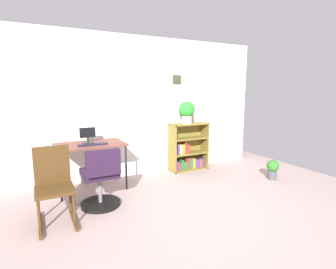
{
  "coord_description": "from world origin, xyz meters",
  "views": [
    {
      "loc": [
        -1.58,
        -2.27,
        1.53
      ],
      "look_at": [
        0.3,
        1.34,
        0.84
      ],
      "focal_mm": 28.03,
      "sensor_mm": 36.0,
      "label": 1
    }
  ],
  "objects_px": {
    "keyboard": "(93,145)",
    "potted_plant_floor": "(273,168)",
    "bookshelf_low": "(187,149)",
    "desk": "(90,147)",
    "rocking_chair": "(54,184)",
    "office_chair": "(101,182)",
    "monitor": "(88,136)",
    "potted_plant_on_shelf": "(187,111)"
  },
  "relations": [
    {
      "from": "keyboard",
      "to": "potted_plant_floor",
      "type": "height_order",
      "value": "keyboard"
    },
    {
      "from": "bookshelf_low",
      "to": "desk",
      "type": "bearing_deg",
      "value": -173.63
    },
    {
      "from": "rocking_chair",
      "to": "potted_plant_floor",
      "type": "relative_size",
      "value": 2.58
    },
    {
      "from": "desk",
      "to": "bookshelf_low",
      "type": "height_order",
      "value": "bookshelf_low"
    },
    {
      "from": "keyboard",
      "to": "office_chair",
      "type": "bearing_deg",
      "value": -93.82
    },
    {
      "from": "desk",
      "to": "keyboard",
      "type": "bearing_deg",
      "value": -83.17
    },
    {
      "from": "rocking_chair",
      "to": "bookshelf_low",
      "type": "bearing_deg",
      "value": 22.57
    },
    {
      "from": "monitor",
      "to": "bookshelf_low",
      "type": "bearing_deg",
      "value": 4.42
    },
    {
      "from": "bookshelf_low",
      "to": "potted_plant_floor",
      "type": "bearing_deg",
      "value": -50.06
    },
    {
      "from": "monitor",
      "to": "potted_plant_floor",
      "type": "bearing_deg",
      "value": -19.94
    },
    {
      "from": "potted_plant_on_shelf",
      "to": "rocking_chair",
      "type": "bearing_deg",
      "value": -158.05
    },
    {
      "from": "desk",
      "to": "monitor",
      "type": "bearing_deg",
      "value": 106.75
    },
    {
      "from": "office_chair",
      "to": "keyboard",
      "type": "bearing_deg",
      "value": 86.18
    },
    {
      "from": "potted_plant_on_shelf",
      "to": "potted_plant_floor",
      "type": "height_order",
      "value": "potted_plant_on_shelf"
    },
    {
      "from": "office_chair",
      "to": "rocking_chair",
      "type": "xyz_separation_m",
      "value": [
        -0.56,
        -0.09,
        0.1
      ]
    },
    {
      "from": "desk",
      "to": "rocking_chair",
      "type": "relative_size",
      "value": 1.16
    },
    {
      "from": "potted_plant_floor",
      "to": "potted_plant_on_shelf",
      "type": "bearing_deg",
      "value": 132.57
    },
    {
      "from": "monitor",
      "to": "potted_plant_on_shelf",
      "type": "xyz_separation_m",
      "value": [
        1.83,
        0.09,
        0.3
      ]
    },
    {
      "from": "desk",
      "to": "rocking_chair",
      "type": "height_order",
      "value": "rocking_chair"
    },
    {
      "from": "desk",
      "to": "potted_plant_floor",
      "type": "relative_size",
      "value": 2.99
    },
    {
      "from": "bookshelf_low",
      "to": "potted_plant_floor",
      "type": "relative_size",
      "value": 2.65
    },
    {
      "from": "desk",
      "to": "potted_plant_on_shelf",
      "type": "relative_size",
      "value": 2.47
    },
    {
      "from": "keyboard",
      "to": "potted_plant_on_shelf",
      "type": "height_order",
      "value": "potted_plant_on_shelf"
    },
    {
      "from": "monitor",
      "to": "rocking_chair",
      "type": "xyz_separation_m",
      "value": [
        -0.57,
        -0.87,
        -0.39
      ]
    },
    {
      "from": "potted_plant_floor",
      "to": "desk",
      "type": "bearing_deg",
      "value": 161.05
    },
    {
      "from": "office_chair",
      "to": "bookshelf_low",
      "type": "relative_size",
      "value": 0.9
    },
    {
      "from": "monitor",
      "to": "potted_plant_floor",
      "type": "relative_size",
      "value": 0.7
    },
    {
      "from": "rocking_chair",
      "to": "bookshelf_low",
      "type": "distance_m",
      "value": 2.66
    },
    {
      "from": "desk",
      "to": "office_chair",
      "type": "xyz_separation_m",
      "value": [
        -0.02,
        -0.72,
        -0.32
      ]
    },
    {
      "from": "keyboard",
      "to": "bookshelf_low",
      "type": "bearing_deg",
      "value": 10.3
    },
    {
      "from": "potted_plant_floor",
      "to": "bookshelf_low",
      "type": "bearing_deg",
      "value": 129.94
    },
    {
      "from": "rocking_chair",
      "to": "potted_plant_on_shelf",
      "type": "xyz_separation_m",
      "value": [
        2.4,
        0.97,
        0.69
      ]
    },
    {
      "from": "desk",
      "to": "rocking_chair",
      "type": "distance_m",
      "value": 1.03
    },
    {
      "from": "bookshelf_low",
      "to": "potted_plant_floor",
      "type": "height_order",
      "value": "bookshelf_low"
    },
    {
      "from": "desk",
      "to": "rocking_chair",
      "type": "bearing_deg",
      "value": -125.93
    },
    {
      "from": "rocking_chair",
      "to": "potted_plant_floor",
      "type": "distance_m",
      "value": 3.46
    },
    {
      "from": "potted_plant_floor",
      "to": "office_chair",
      "type": "bearing_deg",
      "value": 174.77
    },
    {
      "from": "bookshelf_low",
      "to": "keyboard",
      "type": "bearing_deg",
      "value": -169.7
    },
    {
      "from": "monitor",
      "to": "rocking_chair",
      "type": "height_order",
      "value": "monitor"
    },
    {
      "from": "bookshelf_low",
      "to": "rocking_chair",
      "type": "bearing_deg",
      "value": -157.43
    },
    {
      "from": "potted_plant_on_shelf",
      "to": "office_chair",
      "type": "bearing_deg",
      "value": -154.55
    },
    {
      "from": "keyboard",
      "to": "potted_plant_on_shelf",
      "type": "distance_m",
      "value": 1.87
    }
  ]
}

